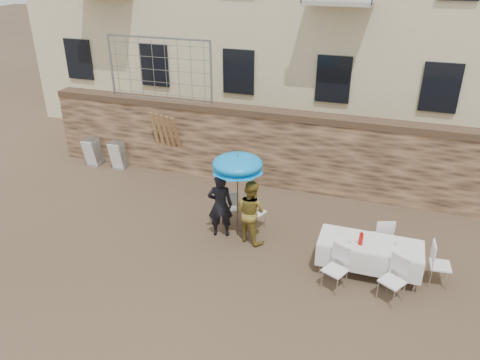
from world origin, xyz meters
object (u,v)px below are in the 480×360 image
(woman_dress, at_px, (251,212))
(chair_stack_left, at_px, (96,149))
(table_chair_side, at_px, (440,264))
(chair_stack_right, at_px, (121,153))
(umbrella, at_px, (238,166))
(man_suit, at_px, (220,205))
(soda_bottle, at_px, (361,239))
(couple_chair_left, at_px, (228,206))
(couple_chair_right, at_px, (255,211))
(banquet_table, at_px, (371,244))
(table_chair_back, at_px, (381,236))
(table_chair_front_left, at_px, (335,269))
(table_chair_front_right, at_px, (392,280))

(woman_dress, bearing_deg, chair_stack_left, -2.53)
(woman_dress, distance_m, table_chair_side, 4.16)
(woman_dress, xyz_separation_m, chair_stack_right, (-5.15, 2.73, -0.32))
(woman_dress, distance_m, umbrella, 1.12)
(umbrella, distance_m, chair_stack_left, 6.43)
(chair_stack_left, distance_m, chair_stack_right, 0.90)
(umbrella, relative_size, table_chair_side, 2.03)
(man_suit, relative_size, umbrella, 0.83)
(table_chair_side, bearing_deg, soda_bottle, 94.21)
(table_chair_side, relative_size, chair_stack_left, 1.04)
(umbrella, height_order, table_chair_side, umbrella)
(soda_bottle, distance_m, chair_stack_left, 9.21)
(umbrella, xyz_separation_m, couple_chair_left, (-0.40, 0.45, -1.35))
(couple_chair_right, relative_size, banquet_table, 0.46)
(soda_bottle, distance_m, chair_stack_right, 8.38)
(table_chair_side, bearing_deg, table_chair_back, 55.07)
(umbrella, xyz_separation_m, table_chair_back, (3.29, 0.29, -1.35))
(umbrella, distance_m, banquet_table, 3.32)
(couple_chair_right, height_order, table_chair_side, same)
(man_suit, distance_m, table_chair_front_left, 3.13)
(couple_chair_right, bearing_deg, table_chair_front_right, 172.15)
(umbrella, height_order, soda_bottle, umbrella)
(woman_dress, bearing_deg, soda_bottle, -170.66)
(table_chair_back, distance_m, chair_stack_left, 9.29)
(table_chair_front_left, relative_size, chair_stack_left, 1.04)
(table_chair_back, bearing_deg, umbrella, -13.75)
(couple_chair_right, relative_size, chair_stack_right, 1.04)
(chair_stack_right, bearing_deg, table_chair_side, -18.12)
(soda_bottle, bearing_deg, banquet_table, 36.87)
(umbrella, xyz_separation_m, soda_bottle, (2.89, -0.66, -0.93))
(table_chair_front_left, height_order, table_chair_side, same)
(umbrella, bearing_deg, chair_stack_left, 155.24)
(chair_stack_left, bearing_deg, table_chair_front_right, -22.72)
(man_suit, distance_m, table_chair_side, 4.91)
(table_chair_back, bearing_deg, banquet_table, 57.15)
(woman_dress, bearing_deg, couple_chair_left, -14.50)
(woman_dress, height_order, soda_bottle, woman_dress)
(banquet_table, relative_size, chair_stack_left, 2.28)
(banquet_table, bearing_deg, table_chair_front_right, -56.31)
(table_chair_front_left, xyz_separation_m, chair_stack_left, (-8.19, 3.89, -0.02))
(banquet_table, bearing_deg, soda_bottle, -143.13)
(man_suit, relative_size, table_chair_side, 1.68)
(table_chair_back, distance_m, chair_stack_right, 8.42)
(table_chair_front_right, bearing_deg, man_suit, -165.04)
(chair_stack_right, bearing_deg, table_chair_front_left, -28.08)
(man_suit, height_order, table_chair_back, man_suit)
(man_suit, height_order, couple_chair_left, man_suit)
(soda_bottle, height_order, table_chair_side, soda_bottle)
(soda_bottle, bearing_deg, couple_chair_left, 161.36)
(table_chair_front_left, distance_m, chair_stack_right, 8.26)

